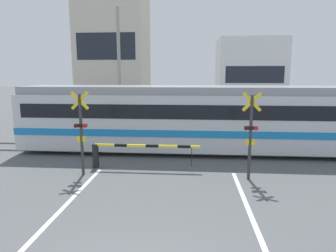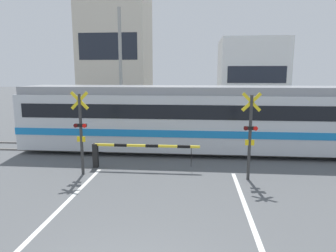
{
  "view_description": "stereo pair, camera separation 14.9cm",
  "coord_description": "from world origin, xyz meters",
  "views": [
    {
      "loc": [
        1.01,
        -4.14,
        3.78
      ],
      "look_at": [
        0.0,
        8.28,
        1.6
      ],
      "focal_mm": 32.0,
      "sensor_mm": 36.0,
      "label": 1
    },
    {
      "loc": [
        1.16,
        -4.13,
        3.78
      ],
      "look_at": [
        0.0,
        8.28,
        1.6
      ],
      "focal_mm": 32.0,
      "sensor_mm": 36.0,
      "label": 2
    }
  ],
  "objects": [
    {
      "name": "rail_track_far",
      "position": [
        0.0,
        11.09,
        0.04
      ],
      "size": [
        50.0,
        0.1,
        0.08
      ],
      "color": "gray",
      "rests_on": "ground_plane"
    },
    {
      "name": "crossing_barrier_near",
      "position": [
        -1.64,
        7.35,
        0.75
      ],
      "size": [
        4.33,
        0.2,
        1.0
      ],
      "color": "black",
      "rests_on": "ground_plane"
    },
    {
      "name": "road_stripe_left",
      "position": [
        -2.63,
        1.52,
        0.0
      ],
      "size": [
        0.14,
        11.05,
        0.01
      ],
      "color": "white",
      "rests_on": "ground_plane"
    },
    {
      "name": "pedestrian",
      "position": [
        -0.42,
        15.57,
        0.88
      ],
      "size": [
        0.38,
        0.22,
        1.54
      ],
      "color": "#23232D",
      "rests_on": "ground_plane"
    },
    {
      "name": "rail_track_near",
      "position": [
        0.0,
        9.65,
        0.04
      ],
      "size": [
        50.0,
        0.1,
        0.08
      ],
      "color": "gray",
      "rests_on": "ground_plane"
    },
    {
      "name": "commuter_train",
      "position": [
        2.68,
        10.37,
        1.71
      ],
      "size": [
        19.88,
        2.98,
        3.19
      ],
      "color": "silver",
      "rests_on": "ground_plane"
    },
    {
      "name": "crossing_barrier_far",
      "position": [
        1.64,
        13.12,
        0.75
      ],
      "size": [
        4.33,
        0.2,
        1.0
      ],
      "color": "black",
      "rests_on": "ground_plane"
    },
    {
      "name": "utility_pole_streetside",
      "position": [
        -3.83,
        15.62,
        4.0
      ],
      "size": [
        0.22,
        0.22,
        7.99
      ],
      "color": "gray",
      "rests_on": "ground_plane"
    },
    {
      "name": "building_left_of_street",
      "position": [
        -6.19,
        23.57,
        5.48
      ],
      "size": [
        5.9,
        5.53,
        10.95
      ],
      "color": "beige",
      "rests_on": "ground_plane"
    },
    {
      "name": "crossing_signal_right",
      "position": [
        3.08,
        6.45,
        1.74
      ],
      "size": [
        0.68,
        0.15,
        3.15
      ],
      "color": "#333333",
      "rests_on": "ground_plane"
    },
    {
      "name": "building_right_of_street",
      "position": [
        6.01,
        23.57,
        3.38
      ],
      "size": [
        5.55,
        5.53,
        6.76
      ],
      "color": "white",
      "rests_on": "ground_plane"
    },
    {
      "name": "crossing_signal_left",
      "position": [
        -3.08,
        6.45,
        1.74
      ],
      "size": [
        0.68,
        0.15,
        3.15
      ],
      "color": "#333333",
      "rests_on": "ground_plane"
    }
  ]
}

